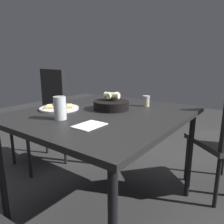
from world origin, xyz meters
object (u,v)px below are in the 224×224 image
Objects in this scene: dining_table at (104,120)px; pepper_shaker at (146,102)px; beer_glass at (60,109)px; bread_basket at (111,104)px; pizza_plate at (59,108)px; chair_near at (44,111)px.

dining_table is 14.39× the size of pepper_shaker.
pepper_shaker is (0.61, -0.22, -0.02)m from beer_glass.
pizza_plate is at bearing 127.63° from bread_basket.
bread_basket is (0.22, -0.28, 0.02)m from pizza_plate.
dining_table is at bearing -15.34° from beer_glass.
pepper_shaker is at bearing -20.12° from beer_glass.
chair_near is at bearing 59.27° from beer_glass.
dining_table is at bearing -103.19° from chair_near.
chair_near reaches higher than pepper_shaker.
beer_glass reaches higher than pizza_plate.
beer_glass is at bearing 164.66° from dining_table.
dining_table is 0.33m from beer_glass.
pepper_shaker reaches higher than dining_table.
bread_basket is 1.86× the size of beer_glass.
chair_near is at bearing 94.96° from pepper_shaker.
bread_basket reaches higher than pizza_plate.
bread_basket is 0.28m from pepper_shaker.
bread_basket is at bearing 2.84° from dining_table.
pizza_plate is 2.02× the size of beer_glass.
pepper_shaker is (0.32, -0.14, 0.09)m from dining_table.
dining_table is 0.32m from pizza_plate.
dining_table is 4.23× the size of pizza_plate.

